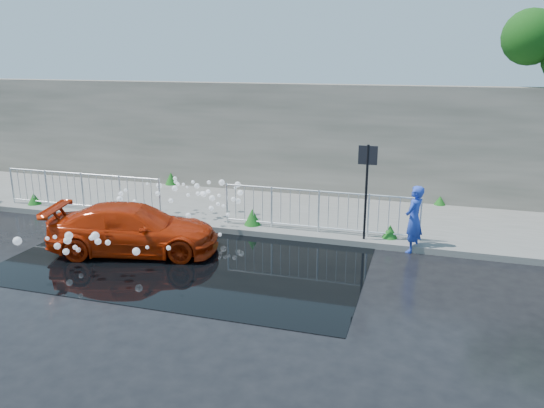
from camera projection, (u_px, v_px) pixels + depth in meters
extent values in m
plane|color=black|center=(149.00, 273.00, 11.40)|extent=(90.00, 90.00, 0.00)
cube|color=#5F5F5B|center=(232.00, 208.00, 15.98)|extent=(30.00, 4.00, 0.15)
cube|color=#5F5F5B|center=(205.00, 228.00, 14.14)|extent=(30.00, 0.25, 0.16)
cube|color=#575449|center=(255.00, 137.00, 17.51)|extent=(30.00, 0.60, 3.50)
cube|color=black|center=(190.00, 259.00, 12.18)|extent=(8.00, 5.00, 0.01)
cylinder|color=black|center=(366.00, 196.00, 12.74)|extent=(0.06, 0.06, 2.50)
cube|color=black|center=(368.00, 155.00, 12.47)|extent=(0.45, 0.04, 0.45)
sphere|color=#103A0E|center=(530.00, 37.00, 14.62)|extent=(1.55, 1.55, 1.55)
cylinder|color=silver|center=(12.00, 185.00, 16.10)|extent=(0.05, 0.05, 1.10)
cylinder|color=silver|center=(160.00, 198.00, 14.71)|extent=(0.05, 0.05, 1.10)
cylinder|color=silver|center=(81.00, 174.00, 15.27)|extent=(5.00, 0.04, 0.04)
cylinder|color=silver|center=(84.00, 205.00, 15.53)|extent=(5.00, 0.04, 0.04)
cylinder|color=silver|center=(227.00, 203.00, 14.16)|extent=(0.05, 0.05, 1.10)
cylinder|color=silver|center=(420.00, 220.00, 12.76)|extent=(0.05, 0.05, 1.10)
cylinder|color=silver|center=(319.00, 191.00, 13.32)|extent=(5.00, 0.04, 0.04)
cylinder|color=silver|center=(318.00, 227.00, 13.58)|extent=(5.00, 0.04, 0.04)
cone|color=#155016|center=(34.00, 199.00, 16.06)|extent=(0.40, 0.40, 0.34)
cone|color=#155016|center=(146.00, 209.00, 15.00)|extent=(0.36, 0.36, 0.34)
cone|color=#155016|center=(252.00, 217.00, 14.10)|extent=(0.44, 0.44, 0.45)
cone|color=#155016|center=(390.00, 231.00, 13.11)|extent=(0.38, 0.38, 0.33)
cone|color=#155016|center=(171.00, 178.00, 18.49)|extent=(0.42, 0.42, 0.43)
cone|color=#155016|center=(440.00, 200.00, 16.01)|extent=(0.34, 0.34, 0.27)
sphere|color=white|center=(175.00, 178.00, 15.22)|extent=(0.12, 0.12, 0.12)
sphere|color=white|center=(222.00, 182.00, 15.09)|extent=(0.18, 0.18, 0.18)
sphere|color=white|center=(235.00, 188.00, 14.73)|extent=(0.08, 0.08, 0.08)
sphere|color=white|center=(146.00, 212.00, 14.02)|extent=(0.14, 0.14, 0.14)
sphere|color=white|center=(188.00, 215.00, 13.60)|extent=(0.14, 0.14, 0.14)
sphere|color=white|center=(187.00, 187.00, 14.83)|extent=(0.07, 0.07, 0.07)
sphere|color=white|center=(149.00, 210.00, 14.20)|extent=(0.11, 0.11, 0.11)
sphere|color=white|center=(121.00, 194.00, 14.84)|extent=(0.13, 0.13, 0.13)
sphere|color=white|center=(202.00, 194.00, 14.60)|extent=(0.14, 0.14, 0.14)
sphere|color=white|center=(220.00, 235.00, 12.97)|extent=(0.10, 0.10, 0.10)
sphere|color=white|center=(132.00, 218.00, 13.81)|extent=(0.10, 0.10, 0.10)
sphere|color=white|center=(163.00, 229.00, 13.58)|extent=(0.06, 0.06, 0.06)
sphere|color=white|center=(147.00, 184.00, 15.23)|extent=(0.07, 0.07, 0.07)
sphere|color=white|center=(159.00, 186.00, 15.02)|extent=(0.17, 0.17, 0.17)
sphere|color=white|center=(204.00, 194.00, 14.52)|extent=(0.16, 0.16, 0.16)
sphere|color=white|center=(197.00, 186.00, 14.97)|extent=(0.15, 0.15, 0.15)
sphere|color=white|center=(109.00, 206.00, 14.36)|extent=(0.17, 0.17, 0.17)
sphere|color=white|center=(208.00, 191.00, 14.63)|extent=(0.12, 0.12, 0.12)
sphere|color=white|center=(109.00, 204.00, 14.48)|extent=(0.15, 0.15, 0.15)
sphere|color=white|center=(171.00, 201.00, 14.38)|extent=(0.14, 0.14, 0.14)
sphere|color=white|center=(135.00, 201.00, 14.63)|extent=(0.11, 0.11, 0.11)
sphere|color=white|center=(219.00, 195.00, 14.40)|extent=(0.10, 0.10, 0.10)
sphere|color=white|center=(176.00, 182.00, 15.25)|extent=(0.12, 0.12, 0.12)
sphere|color=white|center=(211.00, 208.00, 13.87)|extent=(0.14, 0.14, 0.14)
sphere|color=white|center=(120.00, 199.00, 14.60)|extent=(0.18, 0.18, 0.18)
sphere|color=white|center=(233.00, 199.00, 14.02)|extent=(0.13, 0.13, 0.13)
sphere|color=white|center=(209.00, 182.00, 15.11)|extent=(0.11, 0.11, 0.11)
sphere|color=white|center=(224.00, 206.00, 13.82)|extent=(0.10, 0.10, 0.10)
sphere|color=white|center=(240.00, 193.00, 14.45)|extent=(0.17, 0.17, 0.17)
sphere|color=white|center=(175.00, 188.00, 14.90)|extent=(0.17, 0.17, 0.17)
sphere|color=white|center=(208.00, 192.00, 14.69)|extent=(0.12, 0.12, 0.12)
sphere|color=white|center=(178.00, 184.00, 15.01)|extent=(0.10, 0.10, 0.10)
sphere|color=white|center=(238.00, 184.00, 14.83)|extent=(0.17, 0.17, 0.17)
sphere|color=white|center=(238.00, 201.00, 14.19)|extent=(0.16, 0.16, 0.16)
sphere|color=white|center=(218.00, 204.00, 13.87)|extent=(0.11, 0.11, 0.11)
sphere|color=white|center=(126.00, 190.00, 14.77)|extent=(0.10, 0.10, 0.10)
sphere|color=white|center=(116.00, 221.00, 13.75)|extent=(0.06, 0.06, 0.06)
sphere|color=white|center=(210.00, 233.00, 13.18)|extent=(0.09, 0.09, 0.09)
sphere|color=white|center=(198.00, 194.00, 14.40)|extent=(0.12, 0.12, 0.12)
sphere|color=white|center=(193.00, 182.00, 15.31)|extent=(0.10, 0.10, 0.10)
sphere|color=white|center=(212.00, 198.00, 14.25)|extent=(0.17, 0.17, 0.17)
sphere|color=white|center=(183.00, 184.00, 14.98)|extent=(0.09, 0.09, 0.09)
sphere|color=white|center=(188.00, 195.00, 14.52)|extent=(0.10, 0.10, 0.10)
sphere|color=white|center=(158.00, 194.00, 14.44)|extent=(0.13, 0.13, 0.13)
sphere|color=white|center=(228.00, 215.00, 13.59)|extent=(0.10, 0.10, 0.10)
sphere|color=white|center=(149.00, 210.00, 13.96)|extent=(0.07, 0.07, 0.07)
sphere|color=white|center=(57.00, 246.00, 11.26)|extent=(0.14, 0.14, 0.14)
sphere|color=white|center=(17.00, 241.00, 10.58)|extent=(0.18, 0.18, 0.18)
sphere|color=white|center=(147.00, 247.00, 10.04)|extent=(0.07, 0.07, 0.07)
sphere|color=white|center=(136.00, 251.00, 11.42)|extent=(0.17, 0.17, 0.17)
sphere|color=white|center=(108.00, 243.00, 11.04)|extent=(0.12, 0.12, 0.12)
sphere|color=white|center=(69.00, 236.00, 10.82)|extent=(0.17, 0.17, 0.17)
sphere|color=white|center=(75.00, 247.00, 11.28)|extent=(0.11, 0.11, 0.11)
sphere|color=white|center=(78.00, 250.00, 11.85)|extent=(0.11, 0.11, 0.11)
sphere|color=white|center=(67.00, 240.00, 11.02)|extent=(0.16, 0.16, 0.16)
sphere|color=white|center=(47.00, 238.00, 11.31)|extent=(0.09, 0.09, 0.09)
sphere|color=white|center=(95.00, 236.00, 10.71)|extent=(0.17, 0.17, 0.17)
sphere|color=white|center=(98.00, 242.00, 11.02)|extent=(0.14, 0.14, 0.14)
sphere|color=white|center=(55.00, 237.00, 11.49)|extent=(0.09, 0.09, 0.09)
sphere|color=white|center=(92.00, 238.00, 10.38)|extent=(0.11, 0.11, 0.11)
sphere|color=white|center=(66.00, 252.00, 11.58)|extent=(0.15, 0.15, 0.15)
sphere|color=white|center=(168.00, 248.00, 10.76)|extent=(0.10, 0.10, 0.10)
imported|color=#B02407|center=(134.00, 229.00, 12.47)|extent=(4.22, 2.51, 1.15)
imported|color=blue|center=(414.00, 219.00, 12.45)|extent=(0.59, 0.69, 1.61)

